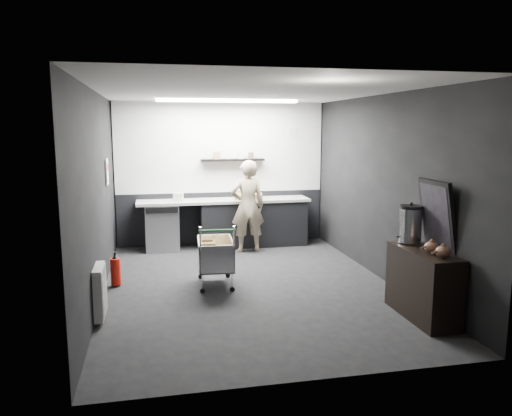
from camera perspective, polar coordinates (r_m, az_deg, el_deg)
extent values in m
plane|color=black|center=(7.18, -0.80, -8.88)|extent=(5.50, 5.50, 0.00)
plane|color=silver|center=(6.84, -0.85, 13.16)|extent=(5.50, 5.50, 0.00)
plane|color=black|center=(9.58, -3.98, 3.93)|extent=(5.50, 0.00, 5.50)
plane|color=black|center=(4.25, 6.29, -2.78)|extent=(5.50, 0.00, 5.50)
plane|color=black|center=(6.79, -17.63, 1.34)|extent=(0.00, 5.50, 5.50)
plane|color=black|center=(7.52, 14.32, 2.22)|extent=(0.00, 5.50, 5.50)
cube|color=silver|center=(9.53, -4.00, 6.91)|extent=(3.95, 0.02, 1.70)
cube|color=black|center=(9.67, -3.91, -1.10)|extent=(3.95, 0.02, 1.00)
cube|color=black|center=(9.46, -2.68, 5.52)|extent=(1.20, 0.22, 0.04)
cylinder|color=silver|center=(9.80, 4.22, 8.73)|extent=(0.20, 0.03, 0.20)
cube|color=white|center=(8.06, -16.66, 3.99)|extent=(0.02, 0.30, 0.40)
cube|color=red|center=(8.05, -16.65, 4.49)|extent=(0.02, 0.22, 0.10)
cube|color=silver|center=(6.13, -17.44, -9.08)|extent=(0.10, 0.50, 0.60)
cube|color=white|center=(8.66, -3.24, 12.12)|extent=(2.40, 0.20, 0.04)
cube|color=black|center=(9.48, -0.35, -1.76)|extent=(2.00, 0.56, 0.85)
cube|color=#AFAFAA|center=(9.31, -3.67, 0.84)|extent=(3.20, 0.60, 0.05)
cube|color=#9EA0A5|center=(9.30, -10.68, -2.13)|extent=(0.60, 0.58, 0.85)
cube|color=black|center=(8.94, -10.70, -0.27)|extent=(0.56, 0.02, 0.10)
imported|color=beige|center=(8.94, -0.95, 0.20)|extent=(0.61, 0.40, 1.66)
cube|color=silver|center=(7.15, -4.65, -6.67)|extent=(0.53, 0.78, 0.02)
cube|color=silver|center=(7.08, -6.54, -5.29)|extent=(0.06, 0.75, 0.40)
cube|color=silver|center=(7.14, -2.81, -5.12)|extent=(0.06, 0.75, 0.40)
cube|color=silver|center=(6.76, -4.27, -5.97)|extent=(0.49, 0.05, 0.40)
cube|color=silver|center=(7.46, -5.02, -4.52)|extent=(0.49, 0.05, 0.40)
cylinder|color=silver|center=(6.85, -5.97, -8.50)|extent=(0.02, 0.02, 0.26)
cylinder|color=silver|center=(6.90, -2.59, -8.33)|extent=(0.02, 0.02, 0.26)
cylinder|color=silver|center=(7.49, -6.51, -6.96)|extent=(0.02, 0.02, 0.26)
cylinder|color=silver|center=(7.53, -3.42, -6.82)|extent=(0.02, 0.02, 0.26)
cylinder|color=#25883A|center=(6.60, -4.25, -2.59)|extent=(0.49, 0.06, 0.03)
cube|color=olive|center=(7.18, -5.59, -5.17)|extent=(0.23, 0.28, 0.34)
cube|color=olive|center=(7.03, -3.55, -5.62)|extent=(0.21, 0.26, 0.30)
cylinder|color=black|center=(6.89, -5.96, -9.41)|extent=(0.07, 0.03, 0.07)
cylinder|color=black|center=(7.52, -6.49, -7.80)|extent=(0.07, 0.03, 0.07)
cylinder|color=black|center=(6.94, -2.58, -9.23)|extent=(0.07, 0.03, 0.07)
cylinder|color=black|center=(7.57, -3.41, -7.66)|extent=(0.07, 0.03, 0.07)
cube|color=black|center=(6.24, 18.54, -8.24)|extent=(0.41, 1.09, 0.82)
cylinder|color=silver|center=(6.39, 17.20, -1.89)|extent=(0.27, 0.27, 0.42)
cylinder|color=black|center=(6.35, 17.30, 0.12)|extent=(0.27, 0.27, 0.04)
sphere|color=black|center=(6.35, 17.31, 0.44)|extent=(0.05, 0.05, 0.05)
ellipsoid|color=brown|center=(6.00, 19.43, -4.22)|extent=(0.16, 0.16, 0.13)
ellipsoid|color=brown|center=(5.82, 20.59, -4.70)|extent=(0.16, 0.16, 0.13)
cube|color=black|center=(6.18, 20.04, -0.71)|extent=(0.19, 0.64, 0.81)
cube|color=black|center=(6.16, 19.84, -0.72)|extent=(0.13, 0.54, 0.70)
cylinder|color=red|center=(7.38, -15.75, -7.00)|extent=(0.14, 0.14, 0.38)
cone|color=black|center=(7.32, -15.82, -5.40)|extent=(0.09, 0.09, 0.06)
cylinder|color=black|center=(7.31, -15.83, -5.12)|extent=(0.03, 0.03, 0.06)
cube|color=#896A49|center=(9.32, -0.88, 1.34)|extent=(0.57, 0.47, 0.10)
cylinder|color=beige|center=(9.39, -0.15, 1.68)|extent=(0.19, 0.19, 0.19)
cube|color=silver|center=(9.17, -8.87, 1.24)|extent=(0.19, 0.17, 0.15)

